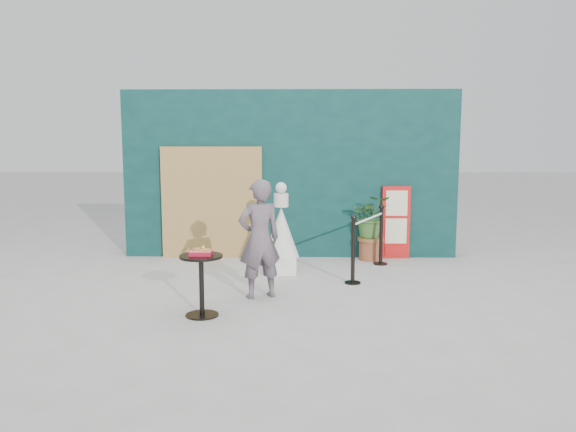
# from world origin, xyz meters

# --- Properties ---
(ground) EXTENTS (60.00, 60.00, 0.00)m
(ground) POSITION_xyz_m (0.00, 0.00, 0.00)
(ground) COLOR #ADAAA5
(ground) RESTS_ON ground
(back_wall) EXTENTS (6.00, 0.30, 3.00)m
(back_wall) POSITION_xyz_m (0.00, 3.15, 1.50)
(back_wall) COLOR #0A2D2D
(back_wall) RESTS_ON ground
(bamboo_fence) EXTENTS (1.80, 0.08, 2.00)m
(bamboo_fence) POSITION_xyz_m (-1.40, 2.94, 1.00)
(bamboo_fence) COLOR tan
(bamboo_fence) RESTS_ON ground
(woman) EXTENTS (0.69, 0.58, 1.60)m
(woman) POSITION_xyz_m (-0.37, 0.36, 0.80)
(woman) COLOR #61535C
(woman) RESTS_ON ground
(menu_board) EXTENTS (0.50, 0.07, 1.30)m
(menu_board) POSITION_xyz_m (1.90, 2.95, 0.65)
(menu_board) COLOR red
(menu_board) RESTS_ON ground
(statue) EXTENTS (0.57, 0.57, 1.46)m
(statue) POSITION_xyz_m (-0.12, 1.79, 0.59)
(statue) COLOR white
(statue) RESTS_ON ground
(cafe_table) EXTENTS (0.52, 0.52, 0.75)m
(cafe_table) POSITION_xyz_m (-1.01, -0.46, 0.50)
(cafe_table) COLOR black
(cafe_table) RESTS_ON ground
(food_basket) EXTENTS (0.26, 0.19, 0.11)m
(food_basket) POSITION_xyz_m (-1.01, -0.46, 0.79)
(food_basket) COLOR red
(food_basket) RESTS_ON cafe_table
(planter) EXTENTS (0.68, 0.59, 1.16)m
(planter) POSITION_xyz_m (1.44, 2.80, 0.67)
(planter) COLOR #945930
(planter) RESTS_ON ground
(stanchion_barrier) EXTENTS (0.84, 1.54, 1.03)m
(stanchion_barrier) POSITION_xyz_m (1.26, 1.79, 0.49)
(stanchion_barrier) COLOR black
(stanchion_barrier) RESTS_ON ground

